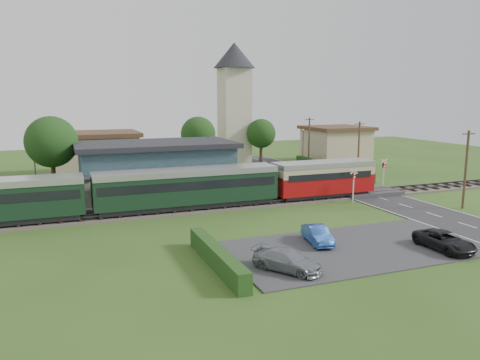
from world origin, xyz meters
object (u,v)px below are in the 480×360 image
object	(u,v)px
church_tower	(234,95)
pedestrian_far	(119,194)
equipment_hut	(78,192)
car_park_silver	(287,260)
car_on_road	(300,167)
crossing_signal_near	(354,180)
pedestrian_near	(243,186)
house_west	(96,153)
car_park_dark	(445,241)
train	(151,189)
crossing_signal_far	(384,169)
station_building	(156,167)
house_east	(336,144)
car_park_blue	(317,235)

from	to	relation	value
church_tower	pedestrian_far	bearing A→B (deg)	-130.72
equipment_hut	church_tower	size ratio (longest dim) A/B	0.14
car_park_silver	car_on_road	bearing A→B (deg)	25.61
crossing_signal_near	pedestrian_far	size ratio (longest dim) A/B	1.85
pedestrian_near	house_west	bearing A→B (deg)	-42.97
car_park_silver	pedestrian_near	size ratio (longest dim) A/B	2.55
car_on_road	car_park_dark	distance (m)	32.93
church_tower	train	bearing A→B (deg)	-123.52
equipment_hut	pedestrian_far	xyz separation A→B (m)	(3.43, 0.06, -0.41)
crossing_signal_near	crossing_signal_far	bearing A→B (deg)	33.69
equipment_hut	pedestrian_near	xyz separation A→B (m)	(15.37, -0.03, -0.48)
equipment_hut	crossing_signal_near	bearing A→B (deg)	-12.94
station_building	church_tower	xyz separation A→B (m)	(15.00, 17.01, 7.53)
car_park_silver	crossing_signal_near	bearing A→B (deg)	9.82
crossing_signal_far	pedestrian_near	bearing A→B (deg)	177.26
crossing_signal_far	house_west	bearing A→B (deg)	144.23
crossing_signal_near	car_on_road	world-z (taller)	crossing_signal_near
house_east	car_park_silver	distance (m)	47.08
crossing_signal_far	car_park_silver	xyz separation A→B (m)	(-21.10, -18.55, -1.46)
pedestrian_near	pedestrian_far	bearing A→B (deg)	14.62
equipment_hut	pedestrian_far	world-z (taller)	equipment_hut
house_west	car_park_blue	world-z (taller)	house_west
station_building	train	distance (m)	9.28
train	car_park_silver	xyz separation A→B (m)	(4.72, -16.16, -1.49)
church_tower	car_park_blue	size ratio (longest dim) A/B	4.90
train	house_west	size ratio (longest dim) A/B	4.00
station_building	car_park_dark	bearing A→B (deg)	-61.70
church_tower	pedestrian_far	xyz separation A→B (m)	(-19.57, -22.74, -8.89)
pedestrian_far	house_west	bearing A→B (deg)	12.36
station_building	train	world-z (taller)	station_building
crossing_signal_near	station_building	bearing A→B (deg)	145.19
car_park_silver	equipment_hut	bearing A→B (deg)	83.60
station_building	car_park_dark	distance (m)	29.03
crossing_signal_near	car_park_dark	bearing A→B (deg)	-100.73
equipment_hut	crossing_signal_far	distance (m)	31.61
train	house_east	world-z (taller)	house_east
house_east	crossing_signal_near	distance (m)	27.95
station_building	house_east	size ratio (longest dim) A/B	1.82
station_building	pedestrian_far	size ratio (longest dim) A/B	9.05
house_west	crossing_signal_near	distance (m)	33.22
crossing_signal_near	car_park_silver	xyz separation A→B (m)	(-13.90, -13.75, -1.46)
equipment_hut	train	world-z (taller)	train
station_building	car_on_road	world-z (taller)	station_building
equipment_hut	station_building	world-z (taller)	station_building
car_park_blue	pedestrian_near	xyz separation A→B (m)	(0.65, 15.49, 0.60)
train	car_park_blue	size ratio (longest dim) A/B	12.04
house_east	car_park_blue	size ratio (longest dim) A/B	2.45
train	house_west	bearing A→B (deg)	96.89
house_west	house_east	world-z (taller)	same
train	pedestrian_far	size ratio (longest dim) A/B	24.44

